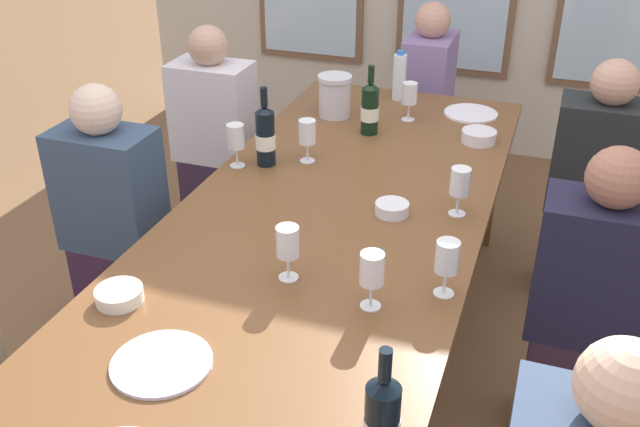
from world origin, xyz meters
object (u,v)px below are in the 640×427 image
(white_plate_1, at_px, (471,113))
(white_plate_2, at_px, (162,363))
(wine_glass_1, at_px, (236,138))
(seated_person_1, at_px, (592,191))
(tasting_bowl_1, at_px, (392,209))
(wine_glass_6, at_px, (410,94))
(dining_table, at_px, (328,231))
(wine_glass_0, at_px, (372,270))
(tasting_bowl_2, at_px, (479,136))
(wine_glass_4, at_px, (307,134))
(tasting_bowl_0, at_px, (119,295))
(seated_person_2, at_px, (115,226))
(wine_bottle_0, at_px, (370,108))
(wine_glass_7, at_px, (288,244))
(wine_bottle_1, at_px, (382,421))
(seated_person_6, at_px, (426,108))
(seated_person_3, at_px, (588,312))
(seated_person_0, at_px, (215,143))
(water_bottle, at_px, (399,77))
(wine_bottle_2, at_px, (265,136))
(metal_pitcher, at_px, (335,96))
(wine_glass_3, at_px, (447,258))

(white_plate_1, distance_m, white_plate_2, 2.04)
(wine_glass_1, relative_size, seated_person_1, 0.16)
(tasting_bowl_1, bearing_deg, wine_glass_1, 165.24)
(wine_glass_6, bearing_deg, dining_table, -93.31)
(wine_glass_0, bearing_deg, wine_glass_1, 136.22)
(tasting_bowl_2, xyz_separation_m, wine_glass_4, (-0.62, -0.42, 0.09))
(dining_table, height_order, tasting_bowl_0, tasting_bowl_0)
(seated_person_2, bearing_deg, tasting_bowl_0, -53.49)
(wine_bottle_0, bearing_deg, tasting_bowl_0, -102.95)
(wine_bottle_0, xyz_separation_m, wine_glass_7, (0.08, -1.16, 0.00))
(white_plate_2, height_order, tasting_bowl_2, tasting_bowl_2)
(wine_bottle_1, height_order, wine_glass_4, wine_bottle_1)
(wine_bottle_0, bearing_deg, wine_glass_7, -85.99)
(tasting_bowl_1, relative_size, seated_person_6, 0.11)
(wine_glass_0, bearing_deg, seated_person_3, 38.67)
(wine_glass_7, bearing_deg, seated_person_0, 125.24)
(wine_bottle_1, distance_m, water_bottle, 2.25)
(wine_bottle_2, xyz_separation_m, tasting_bowl_0, (-0.03, -0.98, -0.10))
(white_plate_1, distance_m, seated_person_2, 1.66)
(white_plate_1, distance_m, wine_bottle_1, 2.11)
(seated_person_3, bearing_deg, tasting_bowl_2, 122.28)
(wine_bottle_1, xyz_separation_m, wine_glass_0, (-0.17, 0.52, 0.01))
(tasting_bowl_2, bearing_deg, wine_glass_4, -145.62)
(water_bottle, bearing_deg, metal_pitcher, -125.30)
(white_plate_1, height_order, tasting_bowl_2, tasting_bowl_2)
(wine_bottle_2, bearing_deg, seated_person_3, -12.74)
(tasting_bowl_0, relative_size, tasting_bowl_2, 0.93)
(dining_table, relative_size, seated_person_1, 2.43)
(white_plate_2, bearing_deg, tasting_bowl_1, 69.72)
(dining_table, relative_size, tasting_bowl_1, 22.98)
(water_bottle, height_order, wine_glass_4, water_bottle)
(wine_bottle_1, distance_m, seated_person_2, 1.69)
(dining_table, relative_size, tasting_bowl_2, 18.54)
(wine_bottle_2, distance_m, tasting_bowl_1, 0.62)
(dining_table, distance_m, seated_person_1, 1.31)
(wine_glass_6, bearing_deg, seated_person_2, -134.49)
(wine_glass_6, bearing_deg, seated_person_0, -174.79)
(water_bottle, xyz_separation_m, seated_person_2, (-0.84, -1.22, -0.33))
(dining_table, bearing_deg, wine_bottle_2, 138.97)
(white_plate_1, distance_m, seated_person_6, 0.69)
(metal_pitcher, xyz_separation_m, wine_bottle_1, (0.73, -1.88, 0.02))
(tasting_bowl_1, xyz_separation_m, seated_person_0, (-1.10, 0.79, -0.23))
(wine_glass_3, bearing_deg, wine_bottle_1, -91.21)
(tasting_bowl_2, height_order, wine_glass_0, wine_glass_0)
(tasting_bowl_1, height_order, seated_person_1, seated_person_1)
(dining_table, relative_size, seated_person_6, 2.43)
(white_plate_1, xyz_separation_m, wine_glass_1, (-0.78, -0.87, 0.11))
(seated_person_3, bearing_deg, dining_table, -177.85)
(wine_glass_1, bearing_deg, seated_person_0, 124.54)
(seated_person_2, bearing_deg, water_bottle, 55.44)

